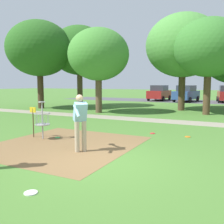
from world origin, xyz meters
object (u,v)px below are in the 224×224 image
(tree_near_right, at_px, (79,51))
(parked_car_center_left, at_px, (186,94))
(frisbee_mid_grass, at_px, (188,137))
(tree_mid_center, at_px, (98,55))
(tree_mid_right, at_px, (39,49))
(frisbee_by_tee, at_px, (58,138))
(disc_golf_basket, at_px, (41,119))
(frisbee_far_left, at_px, (153,133))
(tree_near_left, at_px, (183,46))
(player_throwing, at_px, (80,119))
(frisbee_near_basket, at_px, (31,193))
(parked_car_leftmost, at_px, (159,93))
(tree_mid_left, at_px, (209,48))

(tree_near_right, distance_m, parked_car_center_left, 13.39)
(frisbee_mid_grass, height_order, parked_car_center_left, parked_car_center_left)
(tree_mid_center, distance_m, tree_mid_right, 5.96)
(tree_mid_center, bearing_deg, frisbee_by_tee, -70.64)
(disc_golf_basket, height_order, frisbee_far_left, disc_golf_basket)
(frisbee_by_tee, height_order, tree_near_left, tree_near_left)
(player_throwing, relative_size, frisbee_mid_grass, 8.12)
(disc_golf_basket, xyz_separation_m, frisbee_near_basket, (3.07, -3.65, -0.74))
(frisbee_near_basket, relative_size, frisbee_far_left, 1.22)
(tree_near_left, xyz_separation_m, tree_mid_right, (-10.74, -3.57, 0.01))
(disc_golf_basket, bearing_deg, tree_mid_right, 132.76)
(frisbee_far_left, xyz_separation_m, parked_car_leftmost, (-5.64, 20.09, 0.91))
(disc_golf_basket, bearing_deg, frisbee_near_basket, -49.94)
(frisbee_far_left, distance_m, tree_near_left, 10.87)
(frisbee_far_left, relative_size, tree_mid_center, 0.04)
(tree_mid_right, distance_m, parked_car_center_left, 16.73)
(parked_car_center_left, bearing_deg, player_throwing, -86.88)
(disc_golf_basket, distance_m, frisbee_near_basket, 4.83)
(player_throwing, xyz_separation_m, tree_mid_right, (-10.52, 9.73, 3.86))
(frisbee_by_tee, xyz_separation_m, tree_near_left, (2.07, 12.11, 4.82))
(tree_mid_left, height_order, tree_mid_center, tree_mid_left)
(tree_near_left, xyz_separation_m, parked_car_leftmost, (-4.78, 10.38, -3.91))
(tree_near_left, relative_size, tree_mid_center, 1.23)
(tree_near_right, xyz_separation_m, tree_mid_right, (-1.94, -2.88, -0.06))
(frisbee_far_left, xyz_separation_m, tree_mid_right, (-11.61, 6.13, 4.84))
(tree_near_right, height_order, tree_mid_left, tree_near_right)
(frisbee_mid_grass, distance_m, parked_car_center_left, 19.90)
(tree_near_right, distance_m, tree_mid_right, 3.48)
(player_throwing, bearing_deg, frisbee_near_basket, -74.12)
(player_throwing, bearing_deg, parked_car_leftmost, 100.89)
(frisbee_mid_grass, relative_size, tree_mid_center, 0.04)
(player_throwing, distance_m, frisbee_near_basket, 3.12)
(player_throwing, height_order, parked_car_center_left, parked_car_center_left)
(player_throwing, xyz_separation_m, tree_mid_center, (-4.65, 9.14, 3.03))
(tree_near_right, relative_size, parked_car_leftmost, 1.66)
(tree_mid_right, bearing_deg, parked_car_leftmost, 66.85)
(parked_car_leftmost, bearing_deg, frisbee_far_left, -74.31)
(disc_golf_basket, xyz_separation_m, frisbee_mid_grass, (4.75, 2.78, -0.74))
(frisbee_by_tee, height_order, parked_car_leftmost, parked_car_leftmost)
(disc_golf_basket, xyz_separation_m, parked_car_center_left, (1.00, 22.30, 0.17))
(disc_golf_basket, height_order, parked_car_center_left, parked_car_center_left)
(tree_near_left, bearing_deg, frisbee_near_basket, -87.90)
(disc_golf_basket, distance_m, tree_mid_center, 9.27)
(frisbee_near_basket, xyz_separation_m, tree_mid_right, (-11.33, 12.59, 4.84))
(parked_car_leftmost, xyz_separation_m, parked_car_center_left, (3.30, -0.59, 0.00))
(tree_mid_left, bearing_deg, frisbee_far_left, -98.53)
(frisbee_far_left, distance_m, parked_car_leftmost, 20.88)
(tree_near_right, bearing_deg, tree_near_left, 4.47)
(player_throwing, distance_m, parked_car_leftmost, 24.12)
(tree_near_left, distance_m, tree_near_right, 8.83)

